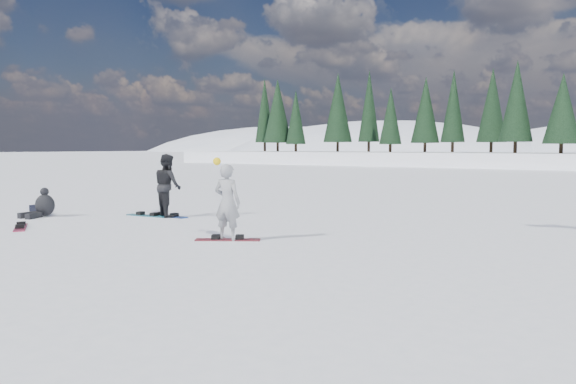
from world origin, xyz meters
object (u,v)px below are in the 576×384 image
object	(u,v)px
snowboard_loose_b	(21,227)
gear_bag	(38,210)
snowboard_loose_c	(147,216)
seated_rider	(43,206)
snowboarder_man	(168,185)
snowboarder_woman	(227,202)

from	to	relation	value
snowboard_loose_b	gear_bag	bearing A→B (deg)	173.98
snowboard_loose_c	snowboard_loose_b	distance (m)	3.74
seated_rider	snowboard_loose_c	world-z (taller)	seated_rider
snowboarder_man	seated_rider	size ratio (longest dim) A/B	1.73
gear_bag	snowboarder_man	bearing A→B (deg)	25.83
gear_bag	snowboard_loose_c	size ratio (longest dim) A/B	0.30
seated_rider	gear_bag	distance (m)	0.77
seated_rider	snowboard_loose_c	size ratio (longest dim) A/B	0.75
gear_bag	snowboard_loose_b	xyz separation A→B (m)	(2.42, -2.04, -0.14)
gear_bag	seated_rider	bearing A→B (deg)	-20.22
snowboarder_woman	snowboard_loose_b	xyz separation A→B (m)	(-5.88, -1.53, -0.88)
snowboarder_woman	seated_rider	size ratio (longest dim) A/B	1.71
snowboarder_man	seated_rider	world-z (taller)	snowboarder_man
snowboarder_woman	snowboard_loose_c	world-z (taller)	snowboarder_woman
snowboarder_woman	snowboarder_man	world-z (taller)	snowboarder_man
snowboarder_man	seated_rider	bearing A→B (deg)	57.39
gear_bag	snowboard_loose_b	world-z (taller)	gear_bag
snowboarder_man	gear_bag	distance (m)	4.42
snowboarder_woman	snowboarder_man	bearing A→B (deg)	-38.77
snowboarder_woman	gear_bag	xyz separation A→B (m)	(-8.30, 0.50, -0.75)
gear_bag	snowboard_loose_c	distance (m)	3.67
seated_rider	snowboard_loose_b	xyz separation A→B (m)	(1.72, -1.78, -0.33)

